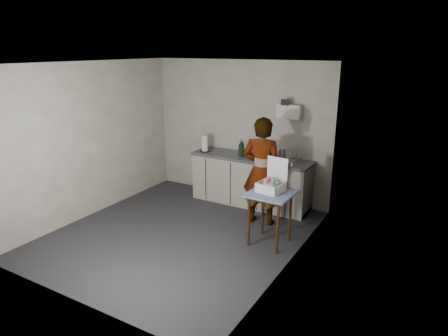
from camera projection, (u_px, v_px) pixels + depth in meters
The scene contains 15 objects.
ground at pixel (179, 234), 6.27m from camera, with size 4.00×4.00×0.00m, color #2B2B31.
wall_back at pixel (239, 130), 7.54m from camera, with size 3.60×0.02×2.60m, color #B1A89A.
wall_right at pixel (291, 172), 5.03m from camera, with size 0.02×4.00×2.60m, color #B1A89A.
wall_left at pixel (91, 140), 6.74m from camera, with size 0.02×4.00×2.60m, color #B1A89A.
ceiling at pixel (173, 63), 5.51m from camera, with size 3.60×4.00×0.01m, color white.
kitchen_counter at pixel (251, 182), 7.36m from camera, with size 2.24×0.62×0.91m.
wall_shelf at pixel (289, 111), 6.87m from camera, with size 0.42×0.18×0.37m.
side_table at pixel (270, 199), 5.77m from camera, with size 0.64×0.64×0.80m.
standing_man at pixel (262, 171), 6.44m from camera, with size 0.65×0.43×1.78m, color #B2A593.
soap_bottle at pixel (241, 148), 7.22m from camera, with size 0.12×0.12×0.31m, color black.
soda_can at pixel (250, 153), 7.19m from camera, with size 0.07×0.07×0.14m, color red.
dark_bottle at pixel (242, 149), 7.29m from camera, with size 0.07×0.07×0.24m, color black.
paper_towel at pixel (205, 144), 7.53m from camera, with size 0.18×0.18×0.32m.
dish_rack at pixel (285, 158), 6.93m from camera, with size 0.37×0.27×0.26m.
bakery_box at pixel (271, 184), 5.79m from camera, with size 0.38×0.39×0.48m.
Camera 1 is at (3.45, -4.58, 2.81)m, focal length 32.00 mm.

